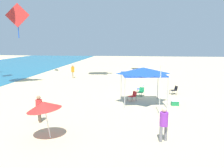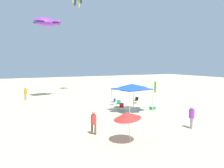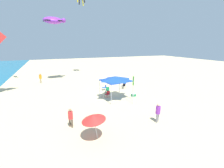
{
  "view_description": "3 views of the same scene",
  "coord_description": "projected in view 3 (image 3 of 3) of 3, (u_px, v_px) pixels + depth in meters",
  "views": [
    {
      "loc": [
        -21.33,
        0.44,
        5.16
      ],
      "look_at": [
        -2.43,
        2.73,
        1.69
      ],
      "focal_mm": 38.03,
      "sensor_mm": 36.0,
      "label": 1
    },
    {
      "loc": [
        -21.97,
        12.68,
        5.26
      ],
      "look_at": [
        -3.03,
        3.18,
        3.23
      ],
      "focal_mm": 34.96,
      "sensor_mm": 36.0,
      "label": 2
    },
    {
      "loc": [
        -20.02,
        8.11,
        7.12
      ],
      "look_at": [
        -0.74,
        0.26,
        1.7
      ],
      "focal_mm": 24.67,
      "sensor_mm": 36.0,
      "label": 3
    }
  ],
  "objects": [
    {
      "name": "folding_chair_near_cooler",
      "position": [
        108.0,
        94.0,
        21.26
      ],
      "size": [
        0.79,
        0.81,
        0.82
      ],
      "rotation": [
        0.0,
        0.0,
        3.81
      ],
      "color": "black",
      "rests_on": "ground"
    },
    {
      "name": "canopy_tent",
      "position": [
        116.0,
        79.0,
        20.14
      ],
      "size": [
        3.66,
        3.86,
        3.05
      ],
      "rotation": [
        0.0,
        0.0,
        0.18
      ],
      "color": "#B7B7BC",
      "rests_on": "ground"
    },
    {
      "name": "folding_chair_left_of_tent",
      "position": [
        108.0,
        90.0,
        23.16
      ],
      "size": [
        0.79,
        0.75,
        0.82
      ],
      "rotation": [
        0.0,
        0.0,
        4.23
      ],
      "color": "black",
      "rests_on": "ground"
    },
    {
      "name": "beach_umbrella",
      "position": [
        93.0,
        117.0,
        11.46
      ],
      "size": [
        1.85,
        1.89,
        2.18
      ],
      "color": "silver",
      "rests_on": "ground"
    },
    {
      "name": "person_beachcomber",
      "position": [
        40.0,
        77.0,
        28.58
      ],
      "size": [
        0.46,
        0.44,
        1.87
      ],
      "rotation": [
        0.0,
        0.0,
        3.61
      ],
      "color": "#C6B28C",
      "rests_on": "ground"
    },
    {
      "name": "person_far_stroller",
      "position": [
        158.0,
        111.0,
        14.27
      ],
      "size": [
        0.44,
        0.44,
        1.85
      ],
      "rotation": [
        0.0,
        0.0,
        2.19
      ],
      "color": "slate",
      "rests_on": "ground"
    },
    {
      "name": "banner_flag",
      "position": [
        134.0,
        87.0,
        18.4
      ],
      "size": [
        0.36,
        0.06,
        3.52
      ],
      "color": "silver",
      "rests_on": "ground"
    },
    {
      "name": "ground",
      "position": [
        112.0,
        94.0,
        22.71
      ],
      "size": [
        120.0,
        120.0,
        0.1
      ],
      "primitive_type": "cube",
      "color": "beige"
    },
    {
      "name": "kite_turtle_purple",
      "position": [
        53.0,
        20.0,
        27.32
      ],
      "size": [
        3.64,
        4.13,
        1.79
      ],
      "rotation": [
        0.0,
        0.0,
        4.86
      ],
      "color": "purple"
    },
    {
      "name": "cooler_box",
      "position": [
        133.0,
        95.0,
        21.53
      ],
      "size": [
        0.46,
        0.65,
        0.4
      ],
      "color": "#1E8C4C",
      "rests_on": "ground"
    },
    {
      "name": "person_watching_sky",
      "position": [
        70.0,
        116.0,
        13.38
      ],
      "size": [
        0.42,
        0.41,
        1.74
      ],
      "rotation": [
        0.0,
        0.0,
        0.56
      ],
      "color": "brown",
      "rests_on": "ground"
    },
    {
      "name": "folding_chair_facing_ocean",
      "position": [
        124.0,
        86.0,
        25.41
      ],
      "size": [
        0.72,
        0.78,
        0.82
      ],
      "rotation": [
        0.0,
        0.0,
        3.55
      ],
      "color": "black",
      "rests_on": "ground"
    },
    {
      "name": "folding_chair_right_of_tent",
      "position": [
        105.0,
        87.0,
        24.43
      ],
      "size": [
        0.55,
        0.63,
        0.82
      ],
      "rotation": [
        0.0,
        0.0,
        3.15
      ],
      "color": "black",
      "rests_on": "ground"
    }
  ]
}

